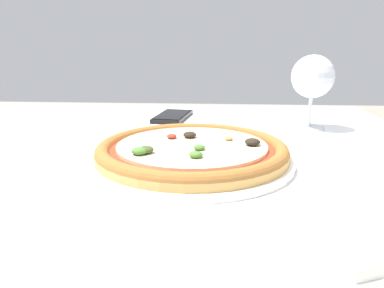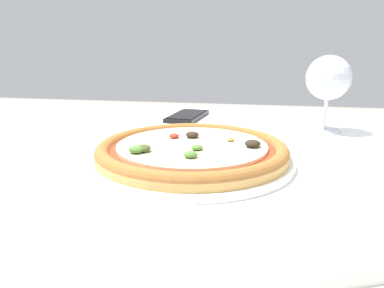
# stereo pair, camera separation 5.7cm
# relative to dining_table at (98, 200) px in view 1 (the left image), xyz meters

# --- Properties ---
(dining_table) EXTENTS (1.21, 0.96, 0.74)m
(dining_table) POSITION_rel_dining_table_xyz_m (0.00, 0.00, 0.00)
(dining_table) COLOR #997047
(dining_table) RESTS_ON ground_plane
(pizza_plate) EXTENTS (0.31, 0.31, 0.04)m
(pizza_plate) POSITION_rel_dining_table_xyz_m (0.17, -0.05, 0.11)
(pizza_plate) COLOR white
(pizza_plate) RESTS_ON dining_table
(wine_glass_far_left) EXTENTS (0.09, 0.09, 0.16)m
(wine_glass_far_left) POSITION_rel_dining_table_xyz_m (0.41, 0.20, 0.20)
(wine_glass_far_left) COLOR silver
(wine_glass_far_left) RESTS_ON dining_table
(cell_phone) EXTENTS (0.09, 0.15, 0.01)m
(cell_phone) POSITION_rel_dining_table_xyz_m (0.10, 0.28, 0.10)
(cell_phone) COLOR black
(cell_phone) RESTS_ON dining_table
(napkin_folded) EXTENTS (0.18, 0.16, 0.01)m
(napkin_folded) POSITION_rel_dining_table_xyz_m (0.37, -0.27, 0.10)
(napkin_folded) COLOR silver
(napkin_folded) RESTS_ON dining_table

